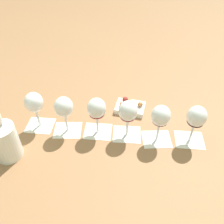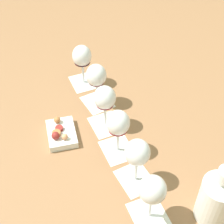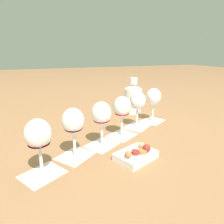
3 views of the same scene
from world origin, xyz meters
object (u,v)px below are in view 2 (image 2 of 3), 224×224
Objects in this scene: wine_glass_2 at (118,125)px; ceramic_vase at (218,197)px; wine_glass_1 at (137,155)px; wine_glass_4 at (96,78)px; wine_glass_3 at (105,100)px; wine_glass_5 at (82,58)px; snack_dish at (61,133)px; wine_glass_0 at (152,192)px.

ceramic_vase is (-0.21, -0.30, -0.03)m from wine_glass_2.
wine_glass_1 is 1.00× the size of wine_glass_2.
wine_glass_4 is at bearing 43.11° from ceramic_vase.
wine_glass_3 is 0.26m from wine_glass_5.
wine_glass_1 is at bearing -150.94° from wine_glass_5.
wine_glass_5 is at bearing 41.34° from ceramic_vase.
wine_glass_0 is at bearing -129.58° from snack_dish.
wine_glass_5 is at bearing 28.34° from wine_glass_3.
wine_glass_0 and wine_glass_2 have the same top height.
wine_glass_1 is 0.13m from wine_glass_2.
wine_glass_3 is 0.13m from wine_glass_4.
wine_glass_2 is 1.00× the size of wine_glass_4.
snack_dish is at bearing 153.30° from wine_glass_4.
wine_glass_1 is at bearing -118.20° from snack_dish.
wine_glass_2 is 0.39m from wine_glass_5.
wine_glass_2 and wine_glass_3 have the same top height.
snack_dish is (-0.31, 0.02, -0.11)m from wine_glass_5.
wine_glass_4 is at bearing 22.64° from wine_glass_3.
wine_glass_5 is 0.73m from ceramic_vase.
ceramic_vase is 0.56m from snack_dish.
wine_glass_1 and wine_glass_2 have the same top height.
wine_glass_4 is 0.24m from snack_dish.
wine_glass_0 is at bearing -152.87° from wine_glass_2.
ceramic_vase is at bearing -115.49° from snack_dish.
wine_glass_5 is (0.58, 0.30, 0.00)m from wine_glass_0.
snack_dish is (0.24, 0.50, -0.07)m from ceramic_vase.
wine_glass_4 is at bearing -26.70° from snack_dish.
wine_glass_2 and wine_glass_4 have the same top height.
wine_glass_0 and wine_glass_5 have the same top height.
wine_glass_0 is 0.26m from wine_glass_2.
ceramic_vase is (0.03, -0.18, -0.03)m from wine_glass_0.
wine_glass_3 is 0.20m from snack_dish.
wine_glass_3 is at bearing -151.66° from wine_glass_5.
ceramic_vase reaches higher than wine_glass_0.
ceramic_vase is at bearing -112.07° from wine_glass_1.
wine_glass_2 is 0.23m from snack_dish.
wine_glass_1 is 0.83× the size of ceramic_vase.
snack_dish is (-0.19, 0.10, -0.11)m from wine_glass_4.
wine_glass_1 is 1.00× the size of wine_glass_4.
wine_glass_5 is at bearing 28.09° from wine_glass_2.
wine_glass_1 and wine_glass_4 have the same top height.
wine_glass_3 is 1.09× the size of snack_dish.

